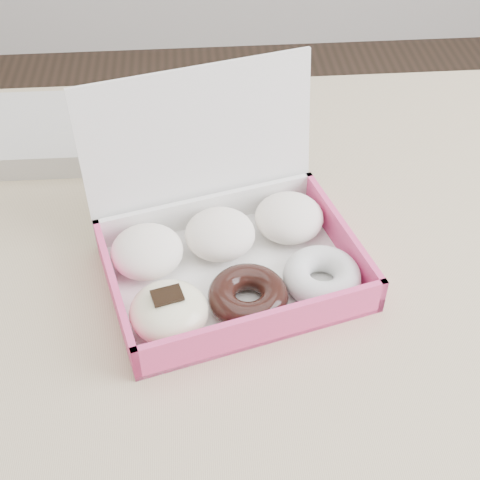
{
  "coord_description": "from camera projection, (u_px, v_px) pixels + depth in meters",
  "views": [
    {
      "loc": [
        -0.11,
        -0.6,
        1.32
      ],
      "look_at": [
        -0.06,
        -0.07,
        0.82
      ],
      "focal_mm": 50.0,
      "sensor_mm": 36.0,
      "label": 1
    }
  ],
  "objects": [
    {
      "name": "table",
      "position": [
        283.0,
        283.0,
        0.89
      ],
      "size": [
        1.2,
        0.8,
        0.75
      ],
      "color": "tan",
      "rests_on": "ground"
    },
    {
      "name": "donut_box",
      "position": [
        226.0,
        250.0,
        0.77
      ],
      "size": [
        0.34,
        0.31,
        0.21
      ],
      "rotation": [
        0.0,
        0.0,
        0.26
      ],
      "color": "white",
      "rests_on": "table"
    },
    {
      "name": "newspapers",
      "position": [
        58.0,
        132.0,
        0.98
      ],
      "size": [
        0.22,
        0.18,
        0.04
      ],
      "primitive_type": "cube",
      "rotation": [
        0.0,
        0.0,
        -0.01
      ],
      "color": "silver",
      "rests_on": "table"
    }
  ]
}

